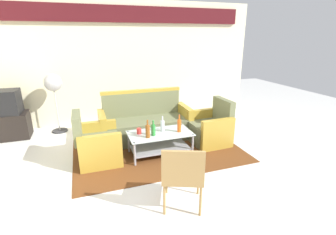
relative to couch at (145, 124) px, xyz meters
The scene contains 16 objects.
ground_plane 1.63m from the couch, 92.28° to the right, with size 14.00×14.00×0.00m, color white.
wall_back 1.86m from the couch, 92.51° to the left, with size 6.52×0.19×2.80m.
rug 0.69m from the couch, 83.23° to the right, with size 2.96×2.02×0.01m, color brown.
couch is the anchor object (origin of this frame).
armchair_left 1.20m from the couch, 146.15° to the right, with size 0.71×0.77×0.85m.
armchair_right 1.30m from the couch, 28.62° to the right, with size 0.72×0.78×0.85m.
coffee_table 0.79m from the couch, 85.32° to the right, with size 1.10×0.60×0.40m.
bottle_green 0.88m from the couch, 94.81° to the right, with size 0.07×0.07×0.27m.
bottle_clear 0.76m from the couch, 79.62° to the right, with size 0.07×0.07×0.28m.
bottle_brown 0.95m from the couch, 101.45° to the right, with size 0.07×0.07×0.31m.
bottle_orange 0.96m from the couch, 64.66° to the right, with size 0.07×0.07×0.31m.
cup 0.78m from the couch, 111.96° to the right, with size 0.08×0.08×0.10m, color red.
tv_stand 2.81m from the couch, 160.22° to the left, with size 0.80×0.50×0.52m, color black.
television 2.85m from the couch, 160.17° to the left, with size 0.62×0.48×0.48m.
pedestal_fan 2.09m from the couch, 149.39° to the left, with size 0.36×0.36×1.27m.
wicker_chair 2.27m from the couch, 93.07° to the right, with size 0.63×0.63×0.84m.
Camera 1 is at (-1.07, -3.00, 2.03)m, focal length 26.47 mm.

